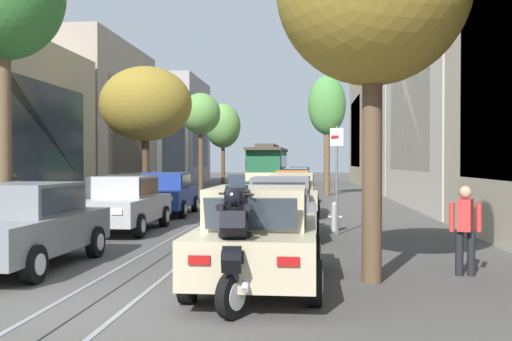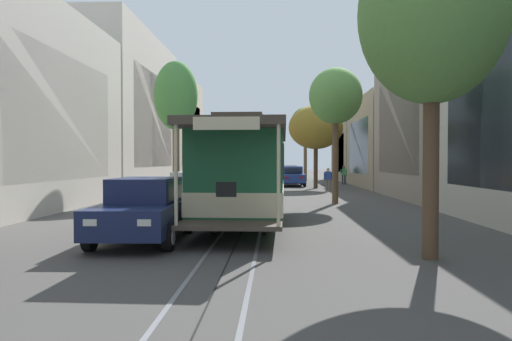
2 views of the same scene
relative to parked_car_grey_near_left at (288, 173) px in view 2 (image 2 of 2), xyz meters
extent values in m
plane|color=#4C4947|center=(2.31, 19.50, -0.80)|extent=(160.00, 160.00, 0.00)
cube|color=gray|center=(1.78, 23.15, -0.79)|extent=(0.08, 64.53, 0.01)
cube|color=gray|center=(2.84, 23.15, -0.79)|extent=(0.08, 64.53, 0.01)
cube|color=black|center=(2.31, 23.15, -0.80)|extent=(0.03, 64.53, 0.01)
cube|color=tan|center=(-7.73, 0.54, 2.28)|extent=(5.33, 11.01, 6.15)
cube|color=#2D3842|center=(-5.09, 0.54, 1.97)|extent=(0.04, 7.91, 3.69)
cube|color=tan|center=(-7.22, 11.85, 2.63)|extent=(4.30, 11.01, 6.86)
cube|color=#2D3842|center=(-5.09, 11.85, 2.29)|extent=(0.04, 7.91, 4.11)
cube|color=gray|center=(-7.45, 23.15, 3.66)|extent=(4.77, 11.01, 8.93)
cube|color=#2D3842|center=(-5.09, 23.15, 3.22)|extent=(0.04, 7.91, 5.36)
cube|color=#2D3842|center=(-5.09, 34.46, 2.69)|extent=(0.04, 7.91, 4.66)
cube|color=#BCAD93|center=(12.26, 1.95, 4.39)|extent=(5.14, 13.83, 10.38)
cube|color=#2D3842|center=(9.71, 1.95, 3.87)|extent=(0.04, 9.89, 6.23)
cube|color=beige|center=(12.25, 16.09, 4.55)|extent=(5.12, 13.83, 10.69)
cube|color=#2D3842|center=(9.71, 16.09, 4.01)|extent=(0.04, 9.89, 6.42)
cube|color=#2D3842|center=(9.71, 30.22, 2.95)|extent=(0.04, 9.89, 5.00)
cube|color=slate|center=(0.00, -0.04, -0.15)|extent=(1.85, 4.32, 0.66)
cube|color=slate|center=(0.00, 0.11, 0.48)|extent=(1.50, 2.08, 0.60)
cube|color=#2D3842|center=(-0.01, -0.73, 0.46)|extent=(1.33, 0.24, 0.47)
cube|color=#2D3842|center=(0.02, 1.29, 0.46)|extent=(1.30, 0.21, 0.45)
cube|color=#2D3842|center=(0.75, 0.10, 0.48)|extent=(0.05, 1.81, 0.47)
cube|color=#2D3842|center=(-0.75, 0.12, 0.48)|extent=(0.05, 1.81, 0.47)
cube|color=white|center=(0.53, -2.21, -0.05)|extent=(0.28, 0.04, 0.14)
cube|color=#B21414|center=(0.58, 2.11, -0.05)|extent=(0.28, 0.04, 0.12)
cube|color=white|center=(-0.59, -2.19, -0.05)|extent=(0.28, 0.04, 0.14)
cube|color=#B21414|center=(-0.53, 2.13, -0.05)|extent=(0.28, 0.04, 0.12)
cylinder|color=black|center=(0.86, -1.38, -0.48)|extent=(0.21, 0.64, 0.64)
cylinder|color=silver|center=(0.97, -1.39, -0.48)|extent=(0.02, 0.35, 0.35)
cylinder|color=black|center=(-0.90, -1.36, -0.48)|extent=(0.21, 0.64, 0.64)
cylinder|color=silver|center=(-1.01, -1.36, -0.48)|extent=(0.02, 0.35, 0.35)
cylinder|color=black|center=(0.90, 1.28, -0.48)|extent=(0.21, 0.64, 0.64)
cylinder|color=silver|center=(1.01, 1.28, -0.48)|extent=(0.02, 0.35, 0.35)
cylinder|color=black|center=(-0.86, 1.30, -0.48)|extent=(0.21, 0.64, 0.64)
cylinder|color=silver|center=(-0.97, 1.31, -0.48)|extent=(0.02, 0.35, 0.35)
cube|color=#B7B7BC|center=(0.04, 5.69, -0.15)|extent=(1.80, 4.30, 0.66)
cube|color=#B7B7BC|center=(0.04, 5.84, 0.48)|extent=(1.48, 2.06, 0.60)
cube|color=#2D3842|center=(0.04, 5.01, 0.46)|extent=(1.33, 0.22, 0.47)
cube|color=#2D3842|center=(0.04, 7.03, 0.46)|extent=(1.30, 0.20, 0.45)
cube|color=#2D3842|center=(0.79, 5.84, 0.48)|extent=(0.03, 1.81, 0.47)
cube|color=#2D3842|center=(-0.70, 5.84, 0.48)|extent=(0.03, 1.81, 0.47)
cube|color=white|center=(0.60, 3.53, -0.05)|extent=(0.28, 0.04, 0.14)
cube|color=#B21414|center=(0.60, 7.85, -0.05)|extent=(0.28, 0.04, 0.12)
cube|color=white|center=(-0.51, 3.53, -0.05)|extent=(0.28, 0.04, 0.14)
cube|color=#B21414|center=(-0.51, 7.85, -0.05)|extent=(0.28, 0.04, 0.12)
cylinder|color=black|center=(0.92, 4.36, -0.48)|extent=(0.20, 0.64, 0.64)
cylinder|color=silver|center=(1.03, 4.36, -0.48)|extent=(0.02, 0.35, 0.35)
cylinder|color=black|center=(-0.84, 4.36, -0.48)|extent=(0.20, 0.64, 0.64)
cylinder|color=silver|center=(-0.95, 4.36, -0.48)|extent=(0.02, 0.35, 0.35)
cylinder|color=black|center=(0.92, 7.03, -0.48)|extent=(0.20, 0.64, 0.64)
cylinder|color=silver|center=(1.03, 7.03, -0.48)|extent=(0.02, 0.35, 0.35)
cylinder|color=black|center=(-0.84, 7.03, -0.48)|extent=(0.20, 0.64, 0.64)
cylinder|color=silver|center=(-0.95, 7.03, -0.48)|extent=(0.02, 0.35, 0.35)
cube|color=#233D93|center=(0.00, 10.97, -0.15)|extent=(1.94, 4.36, 0.66)
cube|color=#233D93|center=(-0.01, 11.12, 0.48)|extent=(1.54, 2.11, 0.60)
cube|color=#2D3842|center=(0.02, 10.29, 0.46)|extent=(1.34, 0.26, 0.47)
cube|color=#2D3842|center=(-0.04, 12.31, 0.46)|extent=(1.30, 0.24, 0.45)
cube|color=#2D3842|center=(0.74, 11.15, 0.48)|extent=(0.09, 1.81, 0.47)
cube|color=#2D3842|center=(-0.75, 11.10, 0.48)|extent=(0.09, 1.81, 0.47)
cube|color=white|center=(0.63, 8.83, -0.05)|extent=(0.28, 0.05, 0.14)
cube|color=#B21414|center=(0.49, 13.15, -0.05)|extent=(0.28, 0.05, 0.12)
cube|color=white|center=(-0.49, 8.80, -0.05)|extent=(0.28, 0.05, 0.14)
cube|color=#B21414|center=(-0.63, 13.11, -0.05)|extent=(0.28, 0.05, 0.12)
cylinder|color=black|center=(0.92, 9.67, -0.48)|extent=(0.22, 0.65, 0.64)
cylinder|color=silver|center=(1.03, 9.67, -0.48)|extent=(0.03, 0.35, 0.35)
cylinder|color=black|center=(-0.84, 9.61, -0.48)|extent=(0.22, 0.65, 0.64)
cylinder|color=silver|center=(-0.95, 9.61, -0.48)|extent=(0.03, 0.35, 0.35)
cylinder|color=black|center=(0.84, 12.33, -0.48)|extent=(0.22, 0.65, 0.64)
cylinder|color=silver|center=(0.95, 12.34, -0.48)|extent=(0.03, 0.35, 0.35)
cylinder|color=black|center=(-0.92, 12.28, -0.48)|extent=(0.22, 0.65, 0.64)
cylinder|color=silver|center=(-1.03, 12.27, -0.48)|extent=(0.03, 0.35, 0.35)
cube|color=#C1B28E|center=(4.51, -1.10, -0.15)|extent=(1.85, 4.32, 0.66)
cube|color=#C1B28E|center=(4.51, -1.25, 0.48)|extent=(1.50, 2.08, 0.60)
cube|color=#2D3842|center=(4.52, -0.42, 0.46)|extent=(1.33, 0.24, 0.47)
cube|color=#2D3842|center=(4.49, -2.44, 0.46)|extent=(1.30, 0.21, 0.45)
cube|color=#2D3842|center=(3.76, -1.25, 0.48)|extent=(0.05, 1.81, 0.47)
cube|color=#2D3842|center=(5.25, -1.26, 0.48)|extent=(0.05, 1.81, 0.47)
cube|color=white|center=(3.97, 1.06, -0.05)|extent=(0.28, 0.04, 0.14)
cube|color=#B21414|center=(3.93, -3.26, -0.05)|extent=(0.28, 0.04, 0.12)
cube|color=white|center=(5.09, 1.05, -0.05)|extent=(0.28, 0.04, 0.14)
cube|color=#B21414|center=(5.04, -3.27, -0.05)|extent=(0.28, 0.04, 0.12)
cylinder|color=black|center=(3.64, 0.24, -0.48)|extent=(0.21, 0.64, 0.64)
cylinder|color=silver|center=(3.53, 0.24, -0.48)|extent=(0.02, 0.35, 0.35)
cylinder|color=black|center=(5.40, 0.22, -0.48)|extent=(0.21, 0.64, 0.64)
cylinder|color=silver|center=(5.51, 0.22, -0.48)|extent=(0.02, 0.35, 0.35)
cylinder|color=black|center=(3.61, -2.43, -0.48)|extent=(0.21, 0.64, 0.64)
cylinder|color=silver|center=(3.50, -2.43, -0.48)|extent=(0.02, 0.35, 0.35)
cylinder|color=black|center=(5.37, -2.45, -0.48)|extent=(0.21, 0.64, 0.64)
cylinder|color=silver|center=(5.48, -2.45, -0.48)|extent=(0.02, 0.35, 0.35)
cube|color=slate|center=(4.56, 5.23, -0.15)|extent=(1.86, 4.33, 0.66)
cube|color=slate|center=(4.56, 5.08, 0.48)|extent=(1.51, 2.09, 0.60)
cube|color=#2D3842|center=(4.55, 5.92, 0.46)|extent=(1.34, 0.24, 0.47)
cube|color=#2D3842|center=(4.58, 3.90, 0.46)|extent=(1.30, 0.22, 0.45)
cube|color=#2D3842|center=(3.82, 5.07, 0.48)|extent=(0.06, 1.81, 0.47)
cube|color=#2D3842|center=(5.31, 5.09, 0.48)|extent=(0.06, 1.81, 0.47)
cube|color=white|center=(3.97, 7.38, -0.05)|extent=(0.28, 0.04, 0.14)
cube|color=#B21414|center=(4.04, 3.06, -0.05)|extent=(0.28, 0.04, 0.12)
cube|color=white|center=(5.09, 7.40, -0.05)|extent=(0.28, 0.04, 0.14)
cube|color=#B21414|center=(5.15, 3.08, -0.05)|extent=(0.28, 0.04, 0.12)
cylinder|color=black|center=(3.66, 6.55, -0.48)|extent=(0.21, 0.64, 0.64)
cylinder|color=silver|center=(3.55, 6.55, -0.48)|extent=(0.03, 0.35, 0.35)
cylinder|color=black|center=(5.42, 6.57, -0.48)|extent=(0.21, 0.64, 0.64)
cylinder|color=silver|center=(5.53, 6.58, -0.48)|extent=(0.03, 0.35, 0.35)
cylinder|color=black|center=(3.70, 3.88, -0.48)|extent=(0.21, 0.64, 0.64)
cylinder|color=silver|center=(3.59, 3.88, -0.48)|extent=(0.03, 0.35, 0.35)
cylinder|color=black|center=(5.46, 3.91, -0.48)|extent=(0.21, 0.64, 0.64)
cylinder|color=silver|center=(5.57, 3.91, -0.48)|extent=(0.03, 0.35, 0.35)
cube|color=#C1B28E|center=(4.74, 11.40, -0.15)|extent=(1.83, 4.31, 0.66)
cube|color=#C1B28E|center=(4.74, 11.25, 0.48)|extent=(1.49, 2.07, 0.60)
cube|color=#2D3842|center=(4.74, 12.09, 0.46)|extent=(1.33, 0.23, 0.47)
cube|color=#2D3842|center=(4.73, 10.06, 0.46)|extent=(1.30, 0.21, 0.45)
cube|color=#2D3842|center=(3.99, 11.25, 0.48)|extent=(0.04, 1.81, 0.47)
cube|color=#2D3842|center=(5.49, 11.24, 0.48)|extent=(0.04, 1.81, 0.47)
cube|color=white|center=(4.20, 13.56, -0.05)|extent=(0.28, 0.04, 0.14)
cube|color=#B21414|center=(4.17, 9.24, -0.05)|extent=(0.28, 0.04, 0.12)
cube|color=white|center=(5.31, 13.55, -0.05)|extent=(0.28, 0.04, 0.14)
cube|color=#B21414|center=(5.28, 9.23, -0.05)|extent=(0.28, 0.04, 0.12)
cylinder|color=black|center=(3.87, 12.74, -0.48)|extent=(0.20, 0.64, 0.64)
cylinder|color=silver|center=(3.76, 12.74, -0.48)|extent=(0.02, 0.35, 0.35)
cylinder|color=black|center=(5.63, 12.72, -0.48)|extent=(0.20, 0.64, 0.64)
cylinder|color=silver|center=(5.74, 12.72, -0.48)|extent=(0.02, 0.35, 0.35)
cylinder|color=black|center=(3.85, 10.07, -0.48)|extent=(0.20, 0.64, 0.64)
cylinder|color=silver|center=(3.74, 10.07, -0.48)|extent=(0.02, 0.35, 0.35)
cylinder|color=black|center=(5.61, 10.06, -0.48)|extent=(0.20, 0.64, 0.64)
cylinder|color=silver|center=(5.72, 10.06, -0.48)|extent=(0.02, 0.35, 0.35)
cube|color=orange|center=(4.61, 17.55, -0.15)|extent=(1.98, 4.37, 0.66)
cube|color=orange|center=(4.61, 17.40, 0.48)|extent=(1.56, 2.12, 0.60)
cube|color=#2D3842|center=(4.64, 18.24, 0.46)|extent=(1.34, 0.28, 0.47)
cube|color=#2D3842|center=(4.56, 16.22, 0.46)|extent=(1.30, 0.25, 0.45)
cube|color=#2D3842|center=(3.86, 17.43, 0.48)|extent=(0.11, 1.81, 0.47)
cube|color=#2D3842|center=(5.35, 17.37, 0.48)|extent=(0.11, 1.81, 0.47)
cube|color=white|center=(4.15, 19.73, -0.05)|extent=(0.28, 0.05, 0.14)
cube|color=#B21414|center=(3.96, 15.42, -0.05)|extent=(0.28, 0.05, 0.12)
cube|color=white|center=(5.26, 19.69, -0.05)|extent=(0.28, 0.05, 0.14)
cube|color=#B21414|center=(5.08, 15.37, -0.05)|extent=(0.28, 0.05, 0.12)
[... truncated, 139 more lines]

